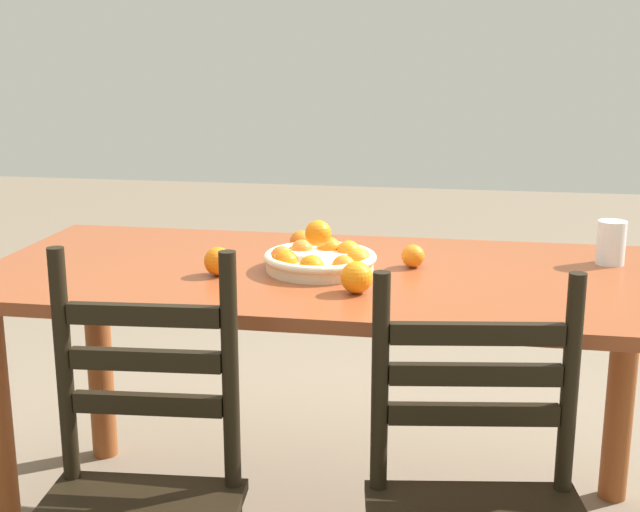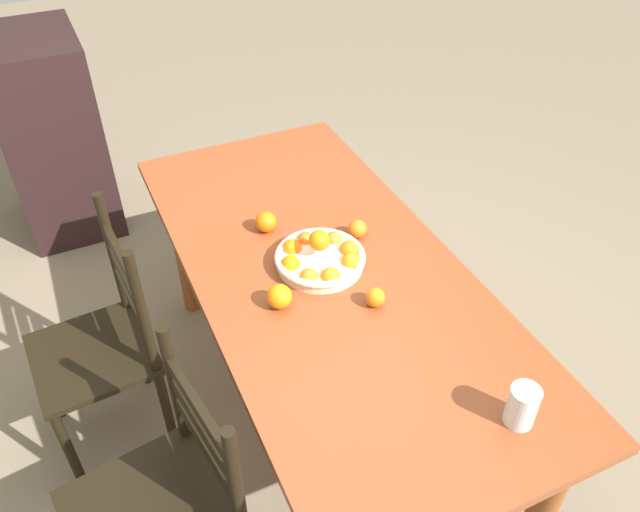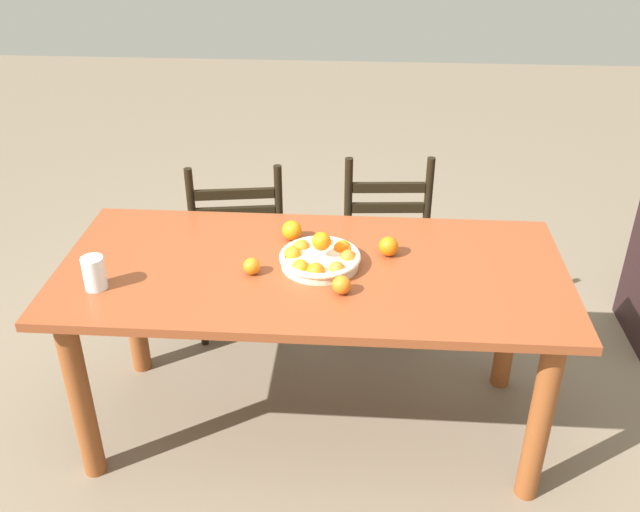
% 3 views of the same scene
% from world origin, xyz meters
% --- Properties ---
extents(ground_plane, '(12.00, 12.00, 0.00)m').
position_xyz_m(ground_plane, '(0.00, 0.00, 0.00)').
color(ground_plane, '#766753').
extents(dining_table, '(1.89, 0.86, 0.78)m').
position_xyz_m(dining_table, '(0.00, 0.00, 0.66)').
color(dining_table, brown).
rests_on(dining_table, ground).
extents(chair_near_window, '(0.44, 0.44, 0.97)m').
position_xyz_m(chair_near_window, '(0.28, 0.75, 0.46)').
color(chair_near_window, black).
rests_on(chair_near_window, ground).
extents(chair_by_cabinet, '(0.51, 0.51, 0.94)m').
position_xyz_m(chair_by_cabinet, '(-0.41, 0.70, 0.46)').
color(chair_by_cabinet, black).
rests_on(chair_by_cabinet, ground).
extents(cabinet, '(0.63, 0.47, 1.05)m').
position_xyz_m(cabinet, '(1.85, 0.73, 0.53)').
color(cabinet, black).
rests_on(cabinet, ground).
extents(fruit_bowl, '(0.31, 0.31, 0.14)m').
position_xyz_m(fruit_bowl, '(0.03, 0.01, 0.81)').
color(fruit_bowl, beige).
rests_on(fruit_bowl, dining_table).
extents(orange_loose_0, '(0.06, 0.06, 0.06)m').
position_xyz_m(orange_loose_0, '(-0.22, -0.06, 0.81)').
color(orange_loose_0, orange).
rests_on(orange_loose_0, dining_table).
extents(orange_loose_1, '(0.08, 0.08, 0.08)m').
position_xyz_m(orange_loose_1, '(0.28, 0.11, 0.82)').
color(orange_loose_1, orange).
rests_on(orange_loose_1, dining_table).
extents(orange_loose_2, '(0.07, 0.07, 0.07)m').
position_xyz_m(orange_loose_2, '(0.12, -0.17, 0.81)').
color(orange_loose_2, orange).
rests_on(orange_loose_2, dining_table).
extents(orange_loose_3, '(0.08, 0.08, 0.08)m').
position_xyz_m(orange_loose_3, '(-0.10, 0.21, 0.82)').
color(orange_loose_3, orange).
rests_on(orange_loose_3, dining_table).
extents(drinking_glass, '(0.08, 0.08, 0.12)m').
position_xyz_m(drinking_glass, '(-0.75, -0.20, 0.84)').
color(drinking_glass, silver).
rests_on(drinking_glass, dining_table).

